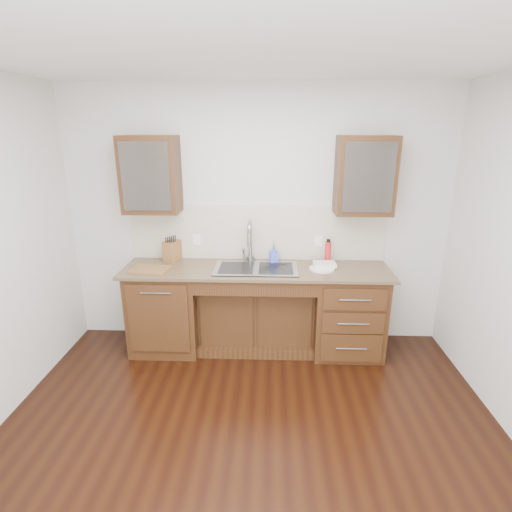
{
  "coord_description": "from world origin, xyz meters",
  "views": [
    {
      "loc": [
        0.15,
        -2.38,
        2.26
      ],
      "look_at": [
        0.0,
        1.4,
        1.05
      ],
      "focal_mm": 28.0,
      "sensor_mm": 36.0,
      "label": 1
    }
  ],
  "objects_px": {
    "soap_bottle": "(274,255)",
    "knife_block": "(172,251)",
    "water_bottle": "(328,253)",
    "plate": "(322,269)",
    "cutting_board": "(151,269)"
  },
  "relations": [
    {
      "from": "cutting_board",
      "to": "plate",
      "type": "bearing_deg",
      "value": 2.93
    },
    {
      "from": "soap_bottle",
      "to": "cutting_board",
      "type": "distance_m",
      "value": 1.27
    },
    {
      "from": "water_bottle",
      "to": "plate",
      "type": "xyz_separation_m",
      "value": [
        -0.08,
        -0.2,
        -0.11
      ]
    },
    {
      "from": "cutting_board",
      "to": "water_bottle",
      "type": "bearing_deg",
      "value": 9.16
    },
    {
      "from": "water_bottle",
      "to": "cutting_board",
      "type": "bearing_deg",
      "value": -170.84
    },
    {
      "from": "water_bottle",
      "to": "knife_block",
      "type": "bearing_deg",
      "value": 178.82
    },
    {
      "from": "water_bottle",
      "to": "cutting_board",
      "type": "relative_size",
      "value": 0.62
    },
    {
      "from": "soap_bottle",
      "to": "plate",
      "type": "bearing_deg",
      "value": -36.16
    },
    {
      "from": "soap_bottle",
      "to": "knife_block",
      "type": "xyz_separation_m",
      "value": [
        -1.08,
        0.04,
        0.02
      ]
    },
    {
      "from": "knife_block",
      "to": "water_bottle",
      "type": "bearing_deg",
      "value": 20.56
    },
    {
      "from": "soap_bottle",
      "to": "knife_block",
      "type": "height_order",
      "value": "knife_block"
    },
    {
      "from": "water_bottle",
      "to": "plate",
      "type": "height_order",
      "value": "water_bottle"
    },
    {
      "from": "knife_block",
      "to": "cutting_board",
      "type": "height_order",
      "value": "knife_block"
    },
    {
      "from": "soap_bottle",
      "to": "knife_block",
      "type": "distance_m",
      "value": 1.08
    },
    {
      "from": "soap_bottle",
      "to": "plate",
      "type": "height_order",
      "value": "soap_bottle"
    }
  ]
}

